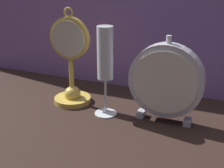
% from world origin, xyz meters
% --- Properties ---
extents(ground_plane, '(4.00, 4.00, 0.00)m').
position_xyz_m(ground_plane, '(0.00, 0.00, 0.00)').
color(ground_plane, black).
extents(fabric_backdrop_drape, '(1.56, 0.01, 0.55)m').
position_xyz_m(fabric_backdrop_drape, '(0.00, 0.33, 0.28)').
color(fabric_backdrop_drape, '#8460A8').
rests_on(fabric_backdrop_drape, ground_plane).
extents(pocket_watch_on_stand, '(0.12, 0.11, 0.29)m').
position_xyz_m(pocket_watch_on_stand, '(-0.15, 0.13, 0.11)').
color(pocket_watch_on_stand, gold).
rests_on(pocket_watch_on_stand, ground_plane).
extents(mantel_clock_silver, '(0.20, 0.04, 0.24)m').
position_xyz_m(mantel_clock_silver, '(0.14, 0.12, 0.12)').
color(mantel_clock_silver, silver).
rests_on(mantel_clock_silver, ground_plane).
extents(champagne_flute, '(0.06, 0.06, 0.25)m').
position_xyz_m(champagne_flute, '(-0.03, 0.09, 0.16)').
color(champagne_flute, silver).
rests_on(champagne_flute, ground_plane).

